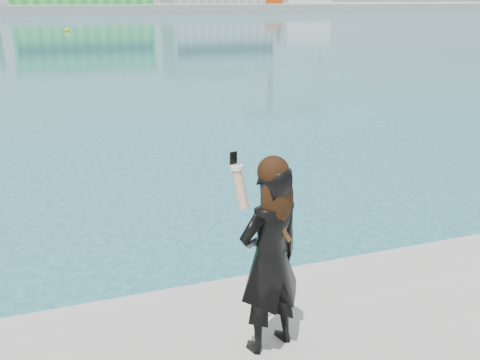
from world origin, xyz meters
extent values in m
cube|color=#9E9E99|center=(0.00, 130.00, 1.00)|extent=(320.00, 40.00, 2.00)
sphere|color=yellow|center=(1.65, 59.10, 0.00)|extent=(0.50, 0.50, 0.50)
imported|color=black|center=(0.68, -0.17, 1.59)|extent=(0.66, 0.52, 1.58)
sphere|color=black|center=(0.68, -0.19, 2.32)|extent=(0.24, 0.24, 0.24)
ellipsoid|color=black|center=(0.70, -0.24, 2.12)|extent=(0.26, 0.14, 0.42)
cylinder|color=tan|center=(0.44, -0.13, 2.22)|extent=(0.12, 0.20, 0.34)
cylinder|color=white|center=(0.43, -0.09, 2.35)|extent=(0.09, 0.09, 0.03)
cube|color=black|center=(0.42, -0.06, 2.41)|extent=(0.06, 0.03, 0.12)
cube|color=#4C2D14|center=(0.73, -0.24, 1.90)|extent=(0.22, 0.08, 0.32)
camera|label=1|loc=(-0.81, -3.64, 3.54)|focal=40.00mm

